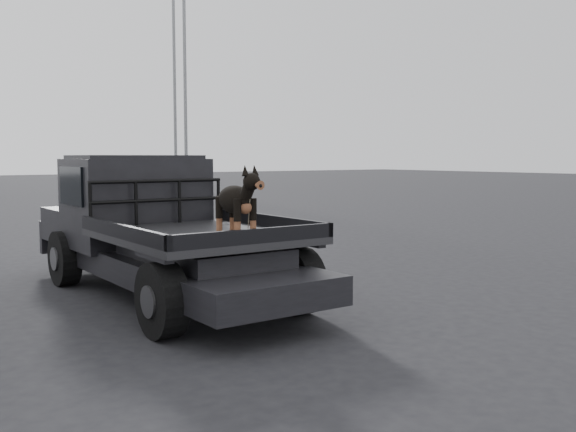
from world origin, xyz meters
TOP-DOWN VIEW (x-y plane):
  - ground at (0.00, 0.00)m, footprint 120.00×120.00m
  - flatbed_ute at (0.15, 1.77)m, footprint 2.00×5.40m
  - ute_cab at (0.15, 2.72)m, footprint 1.72×1.30m
  - headache_rack at (0.15, 1.97)m, footprint 1.80×0.08m
  - dog at (0.06, -0.13)m, footprint 0.32×0.60m
  - floodlight_mid at (12.79, 26.53)m, footprint 1.08×0.28m
  - floodlight_far at (13.90, 30.17)m, footprint 1.08×0.28m

SIDE VIEW (x-z plane):
  - ground at x=0.00m, z-range 0.00..0.00m
  - flatbed_ute at x=0.15m, z-range 0.00..0.92m
  - headache_rack at x=0.15m, z-range 0.92..1.47m
  - dog at x=0.06m, z-range 0.92..1.66m
  - ute_cab at x=0.15m, z-range 0.92..1.80m
  - floodlight_far at x=13.90m, z-range 0.60..13.81m
  - floodlight_mid at x=12.79m, z-range 0.60..14.89m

